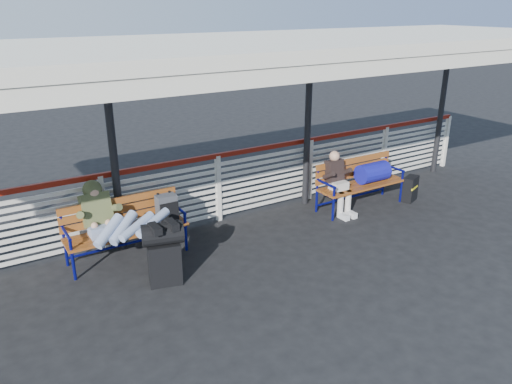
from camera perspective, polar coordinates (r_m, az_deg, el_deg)
ground at (r=7.50m, az=2.63°, el=-8.26°), size 60.00×60.00×0.00m
fence at (r=8.71m, az=-4.34°, el=0.76°), size 12.08×0.08×1.24m
canopy at (r=7.31m, az=-0.95°, el=16.10°), size 12.60×3.60×3.16m
luggage_stack at (r=6.91m, az=-10.50°, el=-6.65°), size 0.61×0.43×0.91m
bench_left at (r=7.76m, az=-13.57°, el=-3.01°), size 1.80×0.56×0.92m
bench_right at (r=9.61m, az=12.50°, el=1.91°), size 1.80×0.56×0.92m
traveler_man at (r=7.31m, az=-15.15°, el=-3.39°), size 0.94×1.64×0.77m
companion_person at (r=9.16m, az=9.38°, el=1.13°), size 0.32×0.66×1.15m
suitcase_side at (r=10.17m, az=17.22°, el=0.36°), size 0.40×0.33×0.49m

